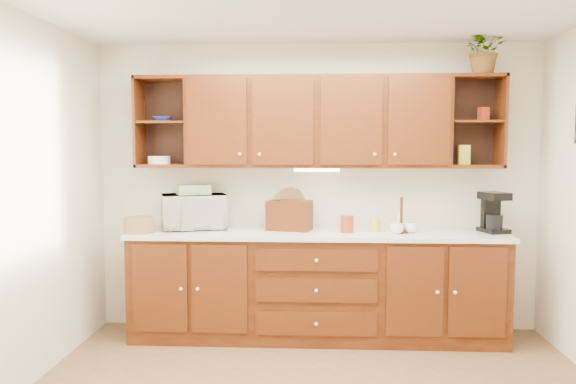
# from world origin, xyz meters

# --- Properties ---
(back_wall) EXTENTS (4.00, 0.00, 4.00)m
(back_wall) POSITION_xyz_m (0.00, 1.75, 1.30)
(back_wall) COLOR #EFE7C9
(back_wall) RESTS_ON floor
(base_cabinets) EXTENTS (3.20, 0.60, 0.90)m
(base_cabinets) POSITION_xyz_m (0.00, 1.45, 0.45)
(base_cabinets) COLOR #371306
(base_cabinets) RESTS_ON floor
(countertop) EXTENTS (3.24, 0.64, 0.04)m
(countertop) POSITION_xyz_m (0.00, 1.44, 0.92)
(countertop) COLOR silver
(countertop) RESTS_ON base_cabinets
(upper_cabinets) EXTENTS (3.20, 0.33, 0.80)m
(upper_cabinets) POSITION_xyz_m (0.01, 1.59, 1.89)
(upper_cabinets) COLOR #371306
(upper_cabinets) RESTS_ON back_wall
(undercabinet_light) EXTENTS (0.40, 0.05, 0.02)m
(undercabinet_light) POSITION_xyz_m (0.00, 1.53, 1.47)
(undercabinet_light) COLOR white
(undercabinet_light) RESTS_ON upper_cabinets
(wicker_basket) EXTENTS (0.29, 0.29, 0.13)m
(wicker_basket) POSITION_xyz_m (-1.52, 1.31, 1.01)
(wicker_basket) COLOR #A47A44
(wicker_basket) RESTS_ON countertop
(microwave) EXTENTS (0.65, 0.54, 0.31)m
(microwave) POSITION_xyz_m (-1.10, 1.56, 1.10)
(microwave) COLOR silver
(microwave) RESTS_ON countertop
(towel_stack) EXTENTS (0.34, 0.30, 0.08)m
(towel_stack) POSITION_xyz_m (-1.10, 1.56, 1.29)
(towel_stack) COLOR #F1E971
(towel_stack) RESTS_ON microwave
(wine_bottle) EXTENTS (0.08, 0.08, 0.28)m
(wine_bottle) POSITION_xyz_m (-0.36, 1.47, 1.08)
(wine_bottle) COLOR black
(wine_bottle) RESTS_ON countertop
(woven_tray) EXTENTS (0.37, 0.23, 0.36)m
(woven_tray) POSITION_xyz_m (-0.23, 1.69, 0.95)
(woven_tray) COLOR #A47A44
(woven_tray) RESTS_ON countertop
(bread_box) EXTENTS (0.42, 0.31, 0.26)m
(bread_box) POSITION_xyz_m (-0.24, 1.52, 1.07)
(bread_box) COLOR #371306
(bread_box) RESTS_ON countertop
(mug_tree) EXTENTS (0.25, 0.26, 0.31)m
(mug_tree) POSITION_xyz_m (0.72, 1.41, 0.99)
(mug_tree) COLOR #371306
(mug_tree) RESTS_ON countertop
(canister_red) EXTENTS (0.11, 0.11, 0.15)m
(canister_red) POSITION_xyz_m (0.26, 1.40, 1.01)
(canister_red) COLOR #A52F17
(canister_red) RESTS_ON countertop
(canister_white) EXTENTS (0.10, 0.10, 0.17)m
(canister_white) POSITION_xyz_m (0.73, 1.46, 1.02)
(canister_white) COLOR white
(canister_white) RESTS_ON countertop
(canister_yellow) EXTENTS (0.10, 0.10, 0.11)m
(canister_yellow) POSITION_xyz_m (0.51, 1.45, 1.00)
(canister_yellow) COLOR gold
(canister_yellow) RESTS_ON countertop
(coffee_maker) EXTENTS (0.25, 0.29, 0.35)m
(coffee_maker) POSITION_xyz_m (1.52, 1.49, 1.11)
(coffee_maker) COLOR black
(coffee_maker) RESTS_ON countertop
(bowl_stack) EXTENTS (0.18, 0.18, 0.04)m
(bowl_stack) POSITION_xyz_m (-1.38, 1.58, 1.92)
(bowl_stack) COLOR #293198
(bowl_stack) RESTS_ON upper_cabinets
(plate_stack) EXTENTS (0.20, 0.20, 0.07)m
(plate_stack) POSITION_xyz_m (-1.41, 1.58, 1.56)
(plate_stack) COLOR white
(plate_stack) RESTS_ON upper_cabinets
(pantry_box_yellow) EXTENTS (0.10, 0.08, 0.17)m
(pantry_box_yellow) POSITION_xyz_m (1.28, 1.57, 1.60)
(pantry_box_yellow) COLOR gold
(pantry_box_yellow) RESTS_ON upper_cabinets
(pantry_box_red) EXTENTS (0.09, 0.09, 0.11)m
(pantry_box_red) POSITION_xyz_m (1.44, 1.58, 1.96)
(pantry_box_red) COLOR #A52F17
(pantry_box_red) RESTS_ON upper_cabinets
(potted_plant) EXTENTS (0.44, 0.41, 0.40)m
(potted_plant) POSITION_xyz_m (1.43, 1.55, 2.49)
(potted_plant) COLOR #999999
(potted_plant) RESTS_ON upper_cabinets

